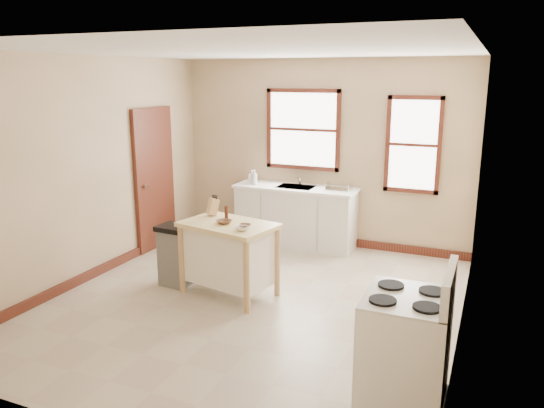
{
  "coord_description": "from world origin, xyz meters",
  "views": [
    {
      "loc": [
        2.45,
        -5.13,
        2.56
      ],
      "look_at": [
        0.08,
        0.4,
        1.09
      ],
      "focal_mm": 35.0,
      "sensor_mm": 36.0,
      "label": 1
    }
  ],
  "objects_px": {
    "trash_bin": "(176,255)",
    "knife_block": "(213,207)",
    "gas_stove": "(406,333)",
    "kitchen_island": "(229,259)",
    "bowl_b": "(245,226)",
    "dish_rack": "(339,187)",
    "bowl_a": "(224,222)",
    "bowl_c": "(242,228)",
    "soap_bottle_b": "(252,177)",
    "soap_bottle_a": "(255,177)",
    "pepper_grinder": "(226,212)"
  },
  "relations": [
    {
      "from": "trash_bin",
      "to": "knife_block",
      "type": "bearing_deg",
      "value": 33.61
    },
    {
      "from": "gas_stove",
      "to": "kitchen_island",
      "type": "bearing_deg",
      "value": 149.73
    },
    {
      "from": "knife_block",
      "to": "bowl_b",
      "type": "height_order",
      "value": "knife_block"
    },
    {
      "from": "dish_rack",
      "to": "bowl_a",
      "type": "relative_size",
      "value": 2.13
    },
    {
      "from": "knife_block",
      "to": "bowl_c",
      "type": "distance_m",
      "value": 0.76
    },
    {
      "from": "dish_rack",
      "to": "soap_bottle_b",
      "type": "bearing_deg",
      "value": 170.83
    },
    {
      "from": "soap_bottle_b",
      "to": "knife_block",
      "type": "xyz_separation_m",
      "value": [
        0.32,
        -1.8,
        -0.04
      ]
    },
    {
      "from": "knife_block",
      "to": "bowl_c",
      "type": "xyz_separation_m",
      "value": [
        0.62,
        -0.44,
        -0.08
      ]
    },
    {
      "from": "soap_bottle_b",
      "to": "bowl_b",
      "type": "relative_size",
      "value": 1.44
    },
    {
      "from": "soap_bottle_a",
      "to": "bowl_c",
      "type": "relative_size",
      "value": 1.49
    },
    {
      "from": "bowl_a",
      "to": "gas_stove",
      "type": "height_order",
      "value": "gas_stove"
    },
    {
      "from": "pepper_grinder",
      "to": "trash_bin",
      "type": "xyz_separation_m",
      "value": [
        -0.62,
        -0.19,
        -0.57
      ]
    },
    {
      "from": "pepper_grinder",
      "to": "knife_block",
      "type": "bearing_deg",
      "value": 167.47
    },
    {
      "from": "bowl_a",
      "to": "bowl_c",
      "type": "bearing_deg",
      "value": -28.01
    },
    {
      "from": "dish_rack",
      "to": "trash_bin",
      "type": "bearing_deg",
      "value": -136.93
    },
    {
      "from": "dish_rack",
      "to": "kitchen_island",
      "type": "distance_m",
      "value": 2.28
    },
    {
      "from": "dish_rack",
      "to": "kitchen_island",
      "type": "relative_size",
      "value": 0.34
    },
    {
      "from": "kitchen_island",
      "to": "bowl_a",
      "type": "relative_size",
      "value": 6.3
    },
    {
      "from": "kitchen_island",
      "to": "bowl_b",
      "type": "relative_size",
      "value": 7.49
    },
    {
      "from": "soap_bottle_b",
      "to": "gas_stove",
      "type": "height_order",
      "value": "gas_stove"
    },
    {
      "from": "soap_bottle_b",
      "to": "trash_bin",
      "type": "relative_size",
      "value": 0.27
    },
    {
      "from": "bowl_a",
      "to": "bowl_c",
      "type": "height_order",
      "value": "bowl_c"
    },
    {
      "from": "dish_rack",
      "to": "bowl_a",
      "type": "distance_m",
      "value": 2.27
    },
    {
      "from": "dish_rack",
      "to": "kitchen_island",
      "type": "xyz_separation_m",
      "value": [
        -0.72,
        -2.1,
        -0.52
      ]
    },
    {
      "from": "bowl_b",
      "to": "kitchen_island",
      "type": "bearing_deg",
      "value": 160.28
    },
    {
      "from": "bowl_c",
      "to": "trash_bin",
      "type": "bearing_deg",
      "value": 168.52
    },
    {
      "from": "dish_rack",
      "to": "knife_block",
      "type": "relative_size",
      "value": 1.82
    },
    {
      "from": "bowl_a",
      "to": "bowl_c",
      "type": "xyz_separation_m",
      "value": [
        0.31,
        -0.17,
        0.0
      ]
    },
    {
      "from": "bowl_a",
      "to": "dish_rack",
      "type": "bearing_deg",
      "value": 70.65
    },
    {
      "from": "kitchen_island",
      "to": "bowl_c",
      "type": "distance_m",
      "value": 0.58
    },
    {
      "from": "dish_rack",
      "to": "bowl_c",
      "type": "bearing_deg",
      "value": -112.7
    },
    {
      "from": "soap_bottle_b",
      "to": "bowl_a",
      "type": "height_order",
      "value": "soap_bottle_b"
    },
    {
      "from": "soap_bottle_b",
      "to": "bowl_b",
      "type": "height_order",
      "value": "soap_bottle_b"
    },
    {
      "from": "kitchen_island",
      "to": "bowl_c",
      "type": "relative_size",
      "value": 7.12
    },
    {
      "from": "soap_bottle_b",
      "to": "gas_stove",
      "type": "relative_size",
      "value": 0.18
    },
    {
      "from": "bowl_b",
      "to": "bowl_c",
      "type": "height_order",
      "value": "bowl_c"
    },
    {
      "from": "knife_block",
      "to": "trash_bin",
      "type": "distance_m",
      "value": 0.76
    },
    {
      "from": "kitchen_island",
      "to": "pepper_grinder",
      "type": "relative_size",
      "value": 7.18
    },
    {
      "from": "gas_stove",
      "to": "pepper_grinder",
      "type": "bearing_deg",
      "value": 147.66
    },
    {
      "from": "dish_rack",
      "to": "trash_bin",
      "type": "height_order",
      "value": "dish_rack"
    },
    {
      "from": "soap_bottle_b",
      "to": "kitchen_island",
      "type": "relative_size",
      "value": 0.19
    },
    {
      "from": "soap_bottle_b",
      "to": "knife_block",
      "type": "height_order",
      "value": "soap_bottle_b"
    },
    {
      "from": "soap_bottle_a",
      "to": "bowl_c",
      "type": "distance_m",
      "value": 2.37
    },
    {
      "from": "knife_block",
      "to": "dish_rack",
      "type": "bearing_deg",
      "value": 96.44
    },
    {
      "from": "kitchen_island",
      "to": "dish_rack",
      "type": "bearing_deg",
      "value": 82.97
    },
    {
      "from": "soap_bottle_b",
      "to": "bowl_c",
      "type": "xyz_separation_m",
      "value": [
        0.94,
        -2.24,
        -0.12
      ]
    },
    {
      "from": "knife_block",
      "to": "bowl_b",
      "type": "bearing_deg",
      "value": 6.78
    },
    {
      "from": "kitchen_island",
      "to": "gas_stove",
      "type": "bearing_deg",
      "value": -18.47
    },
    {
      "from": "soap_bottle_a",
      "to": "bowl_c",
      "type": "bearing_deg",
      "value": -60.85
    },
    {
      "from": "knife_block",
      "to": "bowl_b",
      "type": "xyz_separation_m",
      "value": [
        0.59,
        -0.33,
        -0.08
      ]
    }
  ]
}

